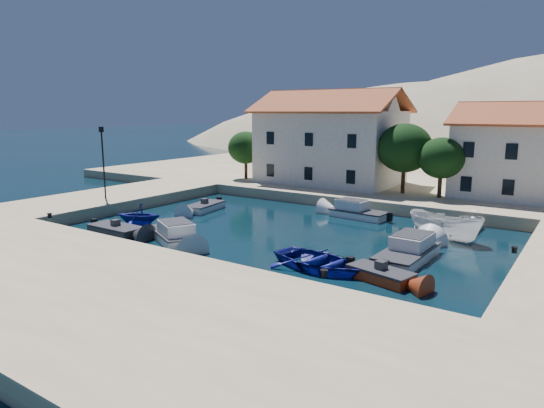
{
  "coord_description": "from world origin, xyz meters",
  "views": [
    {
      "loc": [
        18.07,
        -18.27,
        8.57
      ],
      "look_at": [
        -1.1,
        9.84,
        2.0
      ],
      "focal_mm": 32.0,
      "sensor_mm": 36.0,
      "label": 1
    }
  ],
  "objects_px": {
    "building_left": "(330,136)",
    "lamppost": "(103,156)",
    "rowboat_south": "(318,268)",
    "cabin_cruiser_east": "(407,252)",
    "building_mid": "(519,150)",
    "boat_east": "(444,239)",
    "cabin_cruiser_south": "(173,233)"
  },
  "relations": [
    {
      "from": "cabin_cruiser_south",
      "to": "lamppost",
      "type": "bearing_deg",
      "value": -169.86
    },
    {
      "from": "rowboat_south",
      "to": "cabin_cruiser_east",
      "type": "relative_size",
      "value": 0.98
    },
    {
      "from": "building_left",
      "to": "boat_east",
      "type": "relative_size",
      "value": 2.75
    },
    {
      "from": "lamppost",
      "to": "cabin_cruiser_east",
      "type": "xyz_separation_m",
      "value": [
        26.81,
        0.57,
        -4.28
      ]
    },
    {
      "from": "building_mid",
      "to": "cabin_cruiser_east",
      "type": "height_order",
      "value": "building_mid"
    },
    {
      "from": "building_left",
      "to": "rowboat_south",
      "type": "relative_size",
      "value": 2.66
    },
    {
      "from": "building_left",
      "to": "lamppost",
      "type": "relative_size",
      "value": 2.36
    },
    {
      "from": "lamppost",
      "to": "rowboat_south",
      "type": "bearing_deg",
      "value": -8.99
    },
    {
      "from": "cabin_cruiser_east",
      "to": "lamppost",
      "type": "bearing_deg",
      "value": 92.78
    },
    {
      "from": "rowboat_south",
      "to": "building_left",
      "type": "bearing_deg",
      "value": 37.07
    },
    {
      "from": "lamppost",
      "to": "cabin_cruiser_east",
      "type": "bearing_deg",
      "value": 1.22
    },
    {
      "from": "lamppost",
      "to": "cabin_cruiser_east",
      "type": "relative_size",
      "value": 1.11
    },
    {
      "from": "building_mid",
      "to": "cabin_cruiser_east",
      "type": "bearing_deg",
      "value": -97.51
    },
    {
      "from": "lamppost",
      "to": "cabin_cruiser_east",
      "type": "distance_m",
      "value": 27.15
    },
    {
      "from": "building_mid",
      "to": "lamppost",
      "type": "relative_size",
      "value": 1.69
    },
    {
      "from": "cabin_cruiser_south",
      "to": "cabin_cruiser_east",
      "type": "bearing_deg",
      "value": 45.08
    },
    {
      "from": "cabin_cruiser_south",
      "to": "boat_east",
      "type": "distance_m",
      "value": 18.35
    },
    {
      "from": "building_mid",
      "to": "rowboat_south",
      "type": "distance_m",
      "value": 25.98
    },
    {
      "from": "boat_east",
      "to": "rowboat_south",
      "type": "bearing_deg",
      "value": 173.32
    },
    {
      "from": "rowboat_south",
      "to": "boat_east",
      "type": "bearing_deg",
      "value": -10.9
    },
    {
      "from": "building_left",
      "to": "lamppost",
      "type": "xyz_separation_m",
      "value": [
        -11.5,
        -20.0,
        -1.18
      ]
    },
    {
      "from": "boat_east",
      "to": "building_left",
      "type": "bearing_deg",
      "value": 64.56
    },
    {
      "from": "building_mid",
      "to": "boat_east",
      "type": "bearing_deg",
      "value": -98.58
    },
    {
      "from": "building_mid",
      "to": "cabin_cruiser_east",
      "type": "relative_size",
      "value": 1.87
    },
    {
      "from": "lamppost",
      "to": "boat_east",
      "type": "relative_size",
      "value": 1.16
    },
    {
      "from": "building_left",
      "to": "rowboat_south",
      "type": "bearing_deg",
      "value": -63.57
    },
    {
      "from": "cabin_cruiser_east",
      "to": "boat_east",
      "type": "xyz_separation_m",
      "value": [
        0.52,
        6.02,
        -0.48
      ]
    },
    {
      "from": "cabin_cruiser_south",
      "to": "cabin_cruiser_east",
      "type": "xyz_separation_m",
      "value": [
        14.52,
        4.5,
        -0.0
      ]
    },
    {
      "from": "building_mid",
      "to": "cabin_cruiser_south",
      "type": "bearing_deg",
      "value": -124.62
    },
    {
      "from": "cabin_cruiser_south",
      "to": "boat_east",
      "type": "relative_size",
      "value": 1.05
    },
    {
      "from": "building_mid",
      "to": "rowboat_south",
      "type": "xyz_separation_m",
      "value": [
        -6.23,
        -24.68,
        -5.22
      ]
    },
    {
      "from": "cabin_cruiser_east",
      "to": "boat_east",
      "type": "distance_m",
      "value": 6.06
    }
  ]
}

